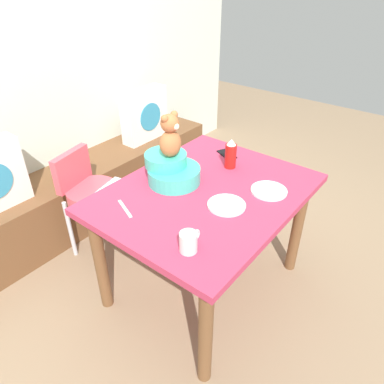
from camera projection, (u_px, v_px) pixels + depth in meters
name	position (u px, v px, depth m)	size (l,w,h in m)	color
ground_plane	(204.00, 284.00, 2.39)	(8.00, 8.00, 0.00)	#8C7256
back_wall	(33.00, 49.00, 2.45)	(4.40, 0.10, 2.60)	silver
window_bench	(84.00, 193.00, 2.89)	(2.60, 0.44, 0.46)	brown
pillow_floral_right	(145.00, 115.00, 3.11)	(0.44, 0.15, 0.44)	white
book_stack	(67.00, 168.00, 2.68)	(0.20, 0.14, 0.08)	olive
dining_table	(206.00, 206.00, 2.04)	(1.18, 0.94, 0.74)	#B73351
highchair	(91.00, 193.00, 2.37)	(0.39, 0.50, 0.79)	#D84C59
infant_seat_teal	(171.00, 170.00, 2.03)	(0.30, 0.33, 0.16)	#3CC0A7
teddy_bear	(170.00, 136.00, 1.92)	(0.13, 0.12, 0.25)	#B16A3C
ketchup_bottle	(231.00, 154.00, 2.16)	(0.07, 0.07, 0.18)	red
coffee_mug	(189.00, 242.00, 1.55)	(0.12, 0.08, 0.09)	silver
dinner_plate_near	(227.00, 205.00, 1.86)	(0.20, 0.20, 0.01)	white
dinner_plate_far	(269.00, 191.00, 1.97)	(0.20, 0.20, 0.01)	white
cell_phone	(227.00, 154.00, 2.34)	(0.07, 0.14, 0.01)	black
table_fork	(125.00, 209.00, 1.83)	(0.02, 0.17, 0.01)	silver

